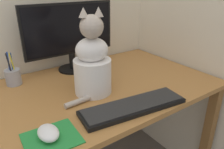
# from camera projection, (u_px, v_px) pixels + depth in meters

# --- Properties ---
(desk) EXTENTS (1.33, 0.74, 0.72)m
(desk) POSITION_uv_depth(u_px,v_px,m) (87.00, 105.00, 1.11)
(desk) COLOR #A87038
(desk) RESTS_ON ground_plane
(monitor) EXTENTS (0.53, 0.17, 0.39)m
(monitor) POSITION_uv_depth(u_px,v_px,m) (70.00, 33.00, 1.23)
(monitor) COLOR black
(monitor) RESTS_ON desk
(keyboard) EXTENTS (0.47, 0.19, 0.02)m
(keyboard) POSITION_uv_depth(u_px,v_px,m) (134.00, 106.00, 0.91)
(keyboard) COLOR black
(keyboard) RESTS_ON desk
(mousepad_left) EXTENTS (0.19, 0.17, 0.00)m
(mousepad_left) POSITION_uv_depth(u_px,v_px,m) (52.00, 138.00, 0.74)
(mousepad_left) COLOR #238438
(mousepad_left) RESTS_ON desk
(computer_mouse_left) EXTENTS (0.07, 0.10, 0.04)m
(computer_mouse_left) POSITION_uv_depth(u_px,v_px,m) (48.00, 133.00, 0.73)
(computer_mouse_left) COLOR white
(computer_mouse_left) RESTS_ON mousepad_left
(cat) EXTENTS (0.28, 0.22, 0.40)m
(cat) POSITION_uv_depth(u_px,v_px,m) (92.00, 63.00, 0.99)
(cat) COLOR white
(cat) RESTS_ON desk
(pen_cup) EXTENTS (0.08, 0.08, 0.17)m
(pen_cup) POSITION_uv_depth(u_px,v_px,m) (13.00, 76.00, 1.11)
(pen_cup) COLOR #99999E
(pen_cup) RESTS_ON desk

